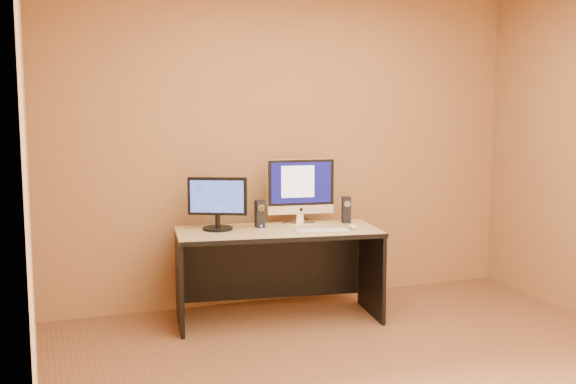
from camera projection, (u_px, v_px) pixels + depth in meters
walls at (406, 167)px, 4.05m from camera, size 4.00×4.00×2.60m
desk at (278, 275)px, 5.45m from camera, size 1.58×0.86×0.70m
imac at (301, 191)px, 5.66m from camera, size 0.56×0.26×0.52m
second_monitor at (217, 204)px, 5.39m from camera, size 0.51×0.39×0.40m
speaker_left at (260, 214)px, 5.50m from camera, size 0.07×0.07×0.21m
speaker_right at (346, 210)px, 5.69m from camera, size 0.08×0.08×0.21m
keyboard at (322, 231)px, 5.33m from camera, size 0.42×0.19×0.02m
mouse at (353, 227)px, 5.44m from camera, size 0.06×0.10×0.03m
cable_a at (309, 220)px, 5.80m from camera, size 0.02×0.21×0.01m
cable_b at (287, 222)px, 5.74m from camera, size 0.12×0.13×0.01m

